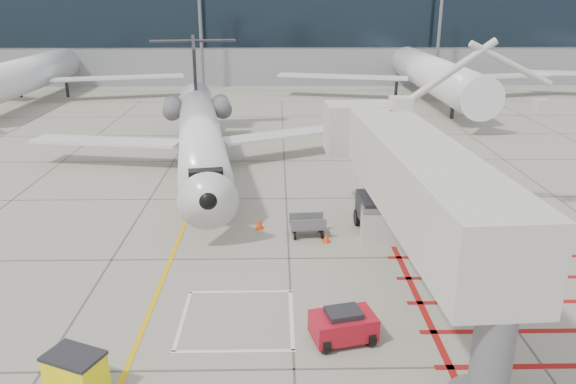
{
  "coord_description": "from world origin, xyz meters",
  "views": [
    {
      "loc": [
        -0.48,
        -18.97,
        11.2
      ],
      "look_at": [
        0.0,
        6.0,
        2.5
      ],
      "focal_mm": 35.0,
      "sensor_mm": 36.0,
      "label": 1
    }
  ],
  "objects_px": {
    "regional_jet": "(200,119)",
    "pushback_tug": "(343,324)",
    "spill_bin": "(76,374)",
    "jet_bridge": "(425,200)"
  },
  "relations": [
    {
      "from": "regional_jet",
      "to": "pushback_tug",
      "type": "bearing_deg",
      "value": -77.67
    },
    {
      "from": "spill_bin",
      "to": "jet_bridge",
      "type": "bearing_deg",
      "value": 50.95
    },
    {
      "from": "jet_bridge",
      "to": "pushback_tug",
      "type": "relative_size",
      "value": 9.18
    },
    {
      "from": "pushback_tug",
      "to": "spill_bin",
      "type": "bearing_deg",
      "value": -175.98
    },
    {
      "from": "pushback_tug",
      "to": "jet_bridge",
      "type": "bearing_deg",
      "value": 30.85
    },
    {
      "from": "pushback_tug",
      "to": "regional_jet",
      "type": "bearing_deg",
      "value": 97.67
    },
    {
      "from": "regional_jet",
      "to": "pushback_tug",
      "type": "relative_size",
      "value": 14.14
    },
    {
      "from": "jet_bridge",
      "to": "spill_bin",
      "type": "relative_size",
      "value": 12.34
    },
    {
      "from": "regional_jet",
      "to": "jet_bridge",
      "type": "bearing_deg",
      "value": -63.95
    },
    {
      "from": "jet_bridge",
      "to": "spill_bin",
      "type": "distance_m",
      "value": 13.37
    }
  ]
}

